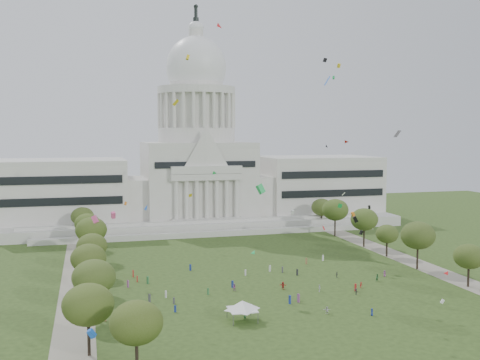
% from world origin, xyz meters
% --- Properties ---
extents(ground, '(400.00, 400.00, 0.00)m').
position_xyz_m(ground, '(0.00, 0.00, 0.00)').
color(ground, '#2F441A').
rests_on(ground, ground).
extents(capitol, '(160.00, 64.50, 91.30)m').
position_xyz_m(capitol, '(0.00, 113.59, 22.30)').
color(capitol, beige).
rests_on(capitol, ground).
extents(path_left, '(8.00, 160.00, 0.04)m').
position_xyz_m(path_left, '(-48.00, 30.00, 0.02)').
color(path_left, gray).
rests_on(path_left, ground).
extents(path_right, '(8.00, 160.00, 0.04)m').
position_xyz_m(path_right, '(48.00, 30.00, 0.02)').
color(path_right, gray).
rests_on(path_right, ground).
extents(row_tree_l_0, '(8.85, 8.85, 12.59)m').
position_xyz_m(row_tree_l_0, '(-45.26, -21.68, 8.95)').
color(row_tree_l_0, black).
rests_on(row_tree_l_0, ground).
extents(row_tree_l_1, '(8.86, 8.86, 12.59)m').
position_xyz_m(row_tree_l_1, '(-44.07, -2.96, 8.95)').
color(row_tree_l_1, black).
rests_on(row_tree_l_1, ground).
extents(row_tree_r_1, '(7.58, 7.58, 10.78)m').
position_xyz_m(row_tree_r_1, '(46.22, -1.75, 7.66)').
color(row_tree_r_1, black).
rests_on(row_tree_r_1, ground).
extents(row_tree_l_2, '(8.42, 8.42, 11.97)m').
position_xyz_m(row_tree_l_2, '(-45.04, 17.30, 8.51)').
color(row_tree_l_2, black).
rests_on(row_tree_l_2, ground).
extents(row_tree_r_2, '(9.55, 9.55, 13.58)m').
position_xyz_m(row_tree_r_2, '(44.17, 17.44, 9.66)').
color(row_tree_r_2, black).
rests_on(row_tree_r_2, ground).
extents(row_tree_l_3, '(8.12, 8.12, 11.55)m').
position_xyz_m(row_tree_l_3, '(-44.09, 33.92, 8.21)').
color(row_tree_l_3, black).
rests_on(row_tree_l_3, ground).
extents(row_tree_r_3, '(7.01, 7.01, 9.98)m').
position_xyz_m(row_tree_r_3, '(44.40, 34.48, 7.08)').
color(row_tree_r_3, black).
rests_on(row_tree_r_3, ground).
extents(row_tree_l_4, '(9.29, 9.29, 13.21)m').
position_xyz_m(row_tree_l_4, '(-44.08, 52.42, 9.39)').
color(row_tree_l_4, black).
rests_on(row_tree_l_4, ground).
extents(row_tree_r_4, '(9.19, 9.19, 13.06)m').
position_xyz_m(row_tree_r_4, '(44.76, 50.04, 9.29)').
color(row_tree_r_4, black).
rests_on(row_tree_r_4, ground).
extents(row_tree_l_5, '(8.33, 8.33, 11.85)m').
position_xyz_m(row_tree_l_5, '(-45.22, 71.01, 8.42)').
color(row_tree_l_5, black).
rests_on(row_tree_l_5, ground).
extents(row_tree_r_5, '(9.82, 9.82, 13.96)m').
position_xyz_m(row_tree_r_5, '(43.49, 70.19, 9.93)').
color(row_tree_r_5, black).
rests_on(row_tree_r_5, ground).
extents(row_tree_l_6, '(8.19, 8.19, 11.64)m').
position_xyz_m(row_tree_l_6, '(-46.87, 89.14, 8.27)').
color(row_tree_l_6, black).
rests_on(row_tree_l_6, ground).
extents(row_tree_r_6, '(8.42, 8.42, 11.97)m').
position_xyz_m(row_tree_r_6, '(45.96, 88.13, 8.51)').
color(row_tree_r_6, black).
rests_on(row_tree_r_6, ground).
extents(near_tree_0, '(8.47, 8.47, 12.04)m').
position_xyz_m(near_tree_0, '(-38.00, -32.00, 8.56)').
color(near_tree_0, black).
rests_on(near_tree_0, ground).
extents(event_tent, '(7.87, 7.87, 4.32)m').
position_xyz_m(event_tent, '(-15.00, -11.41, 3.35)').
color(event_tent, '#4C4C4C').
rests_on(event_tent, ground).
extents(person_0, '(0.95, 0.97, 1.68)m').
position_xyz_m(person_0, '(31.25, 12.73, 0.84)').
color(person_0, '#994C8C').
rests_on(person_0, ground).
extents(person_2, '(1.07, 0.83, 1.95)m').
position_xyz_m(person_2, '(26.99, 8.85, 0.98)').
color(person_2, '#33723F').
rests_on(person_2, ground).
extents(person_3, '(0.78, 1.09, 1.52)m').
position_xyz_m(person_3, '(16.00, -0.67, 0.76)').
color(person_3, '#26262B').
rests_on(person_3, ground).
extents(person_4, '(0.84, 1.14, 1.74)m').
position_xyz_m(person_4, '(8.72, 4.09, 0.87)').
color(person_4, silver).
rests_on(person_4, ground).
extents(person_5, '(1.91, 1.38, 1.92)m').
position_xyz_m(person_5, '(0.84, 8.23, 0.96)').
color(person_5, '#B21E1E').
rests_on(person_5, ground).
extents(person_6, '(0.66, 0.86, 1.56)m').
position_xyz_m(person_6, '(12.17, -15.42, 0.78)').
color(person_6, navy).
rests_on(person_6, ground).
extents(person_7, '(0.71, 0.63, 1.63)m').
position_xyz_m(person_7, '(-14.32, -10.91, 0.82)').
color(person_7, '#33723F').
rests_on(person_7, ground).
extents(person_8, '(1.05, 0.97, 1.84)m').
position_xyz_m(person_8, '(-11.03, 10.12, 0.92)').
color(person_8, '#994C8C').
rests_on(person_8, ground).
extents(person_9, '(1.06, 0.88, 1.45)m').
position_xyz_m(person_9, '(19.95, 4.32, 0.73)').
color(person_9, '#B21E1E').
rests_on(person_9, ground).
extents(person_10, '(0.75, 1.07, 1.65)m').
position_xyz_m(person_10, '(18.39, 14.90, 0.82)').
color(person_10, '#4C4C51').
rests_on(person_10, ground).
extents(person_11, '(1.61, 1.02, 1.61)m').
position_xyz_m(person_11, '(3.47, -11.97, 0.81)').
color(person_11, silver).
rests_on(person_11, ground).
extents(distant_crowd, '(65.37, 38.88, 1.95)m').
position_xyz_m(distant_crowd, '(-10.98, 14.88, 0.88)').
color(distant_crowd, olive).
rests_on(distant_crowd, ground).
extents(kite_swarm, '(93.60, 99.48, 59.38)m').
position_xyz_m(kite_swarm, '(0.18, 8.14, 25.44)').
color(kite_swarm, green).
rests_on(kite_swarm, ground).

